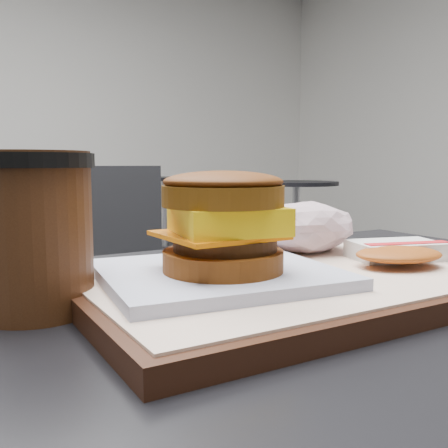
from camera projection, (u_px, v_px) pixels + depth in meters
serving_tray at (282, 281)px, 0.46m from camera, size 0.38×0.28×0.02m
breakfast_sandwich at (222, 235)px, 0.41m from camera, size 0.21×0.19×0.09m
hash_brown at (397, 252)px, 0.50m from camera, size 0.13×0.11×0.02m
crumpled_wrapper at (302, 227)px, 0.56m from camera, size 0.13×0.10×0.06m
coffee_cup at (34, 227)px, 0.39m from camera, size 0.10×0.10×0.13m
neighbor_chair at (88, 255)px, 2.08m from camera, size 0.62×0.46×0.88m
bg_table_near at (296, 205)px, 3.97m from camera, size 0.66×0.66×0.75m
bg_table_far at (164, 195)px, 5.23m from camera, size 0.66×0.66×0.75m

